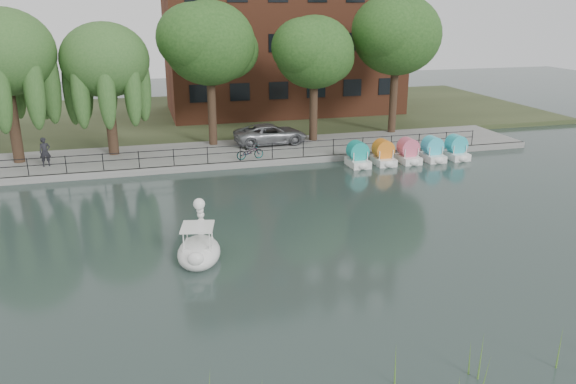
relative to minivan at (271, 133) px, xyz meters
name	(u,v)px	position (x,y,z in m)	size (l,w,h in m)	color
ground_plane	(302,255)	(-2.81, -17.05, -1.19)	(120.00, 120.00, 0.00)	#364743
promenade	(233,153)	(-2.81, -1.05, -0.99)	(40.00, 6.00, 0.40)	gray
kerb	(241,165)	(-2.81, -4.00, -0.99)	(40.00, 0.25, 0.40)	gray
land_strip	(206,115)	(-2.81, 12.95, -1.01)	(60.00, 22.00, 0.36)	#47512D
railing	(240,149)	(-2.81, -3.80, -0.05)	(32.00, 0.05, 1.00)	black
apartment_building	(282,6)	(4.19, 12.92, 8.17)	(20.00, 10.07, 18.00)	#4C1E16
willow_left	(3,52)	(-15.81, -0.55, 5.68)	(5.88, 5.88, 9.01)	#473323
willow_mid	(105,60)	(-10.31, -0.05, 5.06)	(5.32, 5.32, 8.15)	#473323
broadleaf_center	(209,44)	(-3.81, 0.95, 5.87)	(6.00, 6.00, 9.25)	#473323
broadleaf_right	(314,53)	(3.19, 0.45, 5.20)	(5.40, 5.40, 8.32)	#473323
broadleaf_far	(397,35)	(9.69, 1.45, 6.21)	(6.30, 6.30, 9.71)	#473323
minivan	(271,133)	(0.00, 0.00, 0.00)	(5.69, 2.62, 1.58)	gray
bicycle	(250,151)	(-2.17, -3.57, -0.29)	(1.72, 0.60, 1.00)	gray
pedestrian	(45,150)	(-14.09, -2.00, 0.20)	(0.71, 0.48, 1.98)	black
swan_boat	(199,247)	(-6.80, -16.38, -0.71)	(2.17, 2.91, 2.22)	white
pedal_boat_row	(408,153)	(7.59, -5.45, -0.58)	(7.95, 1.70, 1.40)	white
reed_bank	(489,379)	(-0.81, -26.55, -0.59)	(24.00, 2.40, 1.20)	#669938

